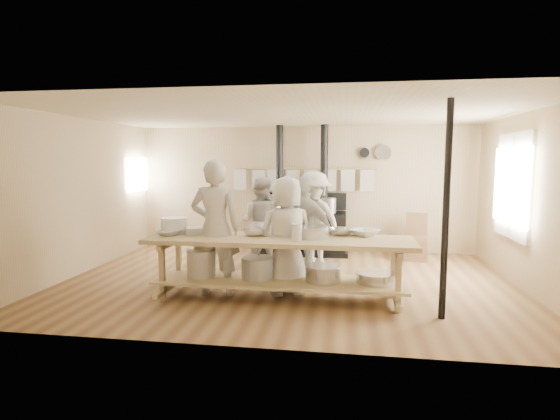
{
  "coord_description": "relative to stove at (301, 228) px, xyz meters",
  "views": [
    {
      "loc": [
        0.88,
        -6.65,
        1.89
      ],
      "look_at": [
        -0.15,
        0.2,
        1.1
      ],
      "focal_mm": 28.0,
      "sensor_mm": 36.0,
      "label": 1
    }
  ],
  "objects": [
    {
      "name": "support_post",
      "position": [
        2.06,
        -3.47,
        0.78
      ],
      "size": [
        0.08,
        0.08,
        2.6
      ],
      "primitive_type": "cylinder",
      "color": "black",
      "rests_on": "ground"
    },
    {
      "name": "cook_far_left",
      "position": [
        -0.91,
        -2.94,
        0.43
      ],
      "size": [
        0.72,
        0.5,
        1.91
      ],
      "primitive_type": "imported",
      "rotation": [
        0.0,
        0.0,
        3.2
      ],
      "color": "#B6ADA1",
      "rests_on": "ground"
    },
    {
      "name": "bowl_steel_a",
      "position": [
        -0.35,
        -2.93,
        0.38
      ],
      "size": [
        0.44,
        0.44,
        0.1
      ],
      "primitive_type": "imported",
      "rotation": [
        0.0,
        0.0,
        0.92
      ],
      "color": "silver",
      "rests_on": "prep_table"
    },
    {
      "name": "roasting_pan",
      "position": [
        -1.14,
        -2.85,
        0.38
      ],
      "size": [
        0.5,
        0.41,
        0.1
      ],
      "primitive_type": "cube",
      "rotation": [
        0.0,
        0.0,
        0.32
      ],
      "color": "#B2B2B7",
      "rests_on": "prep_table"
    },
    {
      "name": "back_wall_shelf",
      "position": [
        1.47,
        0.32,
        1.48
      ],
      "size": [
        0.63,
        0.14,
        0.32
      ],
      "color": "tan",
      "rests_on": "ground"
    },
    {
      "name": "deep_bowl_enamel",
      "position": [
        -1.54,
        -2.86,
        0.44
      ],
      "size": [
        0.46,
        0.46,
        0.23
      ],
      "primitive_type": "cylinder",
      "rotation": [
        0.0,
        0.0,
        0.32
      ],
      "color": "white",
      "rests_on": "prep_table"
    },
    {
      "name": "mixing_bowl_large",
      "position": [
        0.44,
        -2.92,
        0.41
      ],
      "size": [
        0.63,
        0.63,
        0.15
      ],
      "primitive_type": "cylinder",
      "rotation": [
        0.0,
        0.0,
        -0.39
      ],
      "color": "silver",
      "rests_on": "prep_table"
    },
    {
      "name": "window_right",
      "position": [
        3.48,
        -1.52,
        0.98
      ],
      "size": [
        0.09,
        1.5,
        1.65
      ],
      "color": "beige",
      "rests_on": "ground"
    },
    {
      "name": "left_opening",
      "position": [
        -3.44,
        -0.12,
        1.08
      ],
      "size": [
        0.0,
        0.9,
        0.9
      ],
      "color": "white",
      "rests_on": "ground"
    },
    {
      "name": "bowl_white_a",
      "position": [
        -1.54,
        -3.04,
        0.37
      ],
      "size": [
        0.43,
        0.43,
        0.08
      ],
      "primitive_type": "imported",
      "rotation": [
        0.0,
        0.0,
        -0.32
      ],
      "color": "white",
      "rests_on": "prep_table"
    },
    {
      "name": "room_shell",
      "position": [
        0.01,
        -2.12,
        1.1
      ],
      "size": [
        7.0,
        7.0,
        7.0
      ],
      "color": "tan",
      "rests_on": "ground"
    },
    {
      "name": "cook_right",
      "position": [
        0.29,
        -2.41,
        0.31
      ],
      "size": [
        1.06,
        0.75,
        1.67
      ],
      "primitive_type": "imported",
      "rotation": [
        0.0,
        0.0,
        2.75
      ],
      "color": "#B6ADA1",
      "rests_on": "ground"
    },
    {
      "name": "cook_center",
      "position": [
        0.08,
        -2.77,
        0.32
      ],
      "size": [
        0.97,
        0.83,
        1.68
      ],
      "primitive_type": "imported",
      "rotation": [
        0.0,
        0.0,
        3.58
      ],
      "color": "#B6ADA1",
      "rests_on": "ground"
    },
    {
      "name": "towel_rail",
      "position": [
        0.01,
        0.28,
        1.03
      ],
      "size": [
        3.0,
        0.04,
        0.47
      ],
      "color": "tan",
      "rests_on": "ground"
    },
    {
      "name": "stove",
      "position": [
        0.0,
        0.0,
        0.0
      ],
      "size": [
        1.9,
        0.75,
        2.6
      ],
      "color": "black",
      "rests_on": "ground"
    },
    {
      "name": "cook_left",
      "position": [
        -0.61,
        -1.17,
        0.28
      ],
      "size": [
        0.85,
        0.7,
        1.6
      ],
      "primitive_type": "imported",
      "rotation": [
        0.0,
        0.0,
        3.01
      ],
      "color": "#B6ADA1",
      "rests_on": "ground"
    },
    {
      "name": "ground",
      "position": [
        0.01,
        -2.12,
        -0.52
      ],
      "size": [
        7.0,
        7.0,
        0.0
      ],
      "primitive_type": "plane",
      "color": "brown",
      "rests_on": "ground"
    },
    {
      "name": "bowl_white_b",
      "position": [
        1.16,
        -2.69,
        0.38
      ],
      "size": [
        0.54,
        0.54,
        0.09
      ],
      "primitive_type": "imported",
      "rotation": [
        0.0,
        0.0,
        2.34
      ],
      "color": "white",
      "rests_on": "prep_table"
    },
    {
      "name": "bucket_galv",
      "position": [
        -0.05,
        -2.69,
        0.44
      ],
      "size": [
        0.24,
        0.24,
        0.22
      ],
      "primitive_type": "cylinder",
      "rotation": [
        0.0,
        0.0,
        0.02
      ],
      "color": "gray",
      "rests_on": "prep_table"
    },
    {
      "name": "bowl_steel_b",
      "position": [
        0.84,
        -2.69,
        0.38
      ],
      "size": [
        0.38,
        0.38,
        0.1
      ],
      "primitive_type": "imported",
      "rotation": [
        0.0,
        0.0,
        3.38
      ],
      "color": "silver",
      "rests_on": "prep_table"
    },
    {
      "name": "chair",
      "position": [
        2.23,
        -0.27,
        -0.26
      ],
      "size": [
        0.47,
        0.47,
        0.89
      ],
      "rotation": [
        0.0,
        0.0,
        -0.16
      ],
      "color": "#513420",
      "rests_on": "ground"
    },
    {
      "name": "pitcher",
      "position": [
        0.27,
        -3.19,
        0.44
      ],
      "size": [
        0.17,
        0.17,
        0.22
      ],
      "primitive_type": "cylinder",
      "rotation": [
        0.0,
        0.0,
        0.25
      ],
      "color": "white",
      "rests_on": "prep_table"
    },
    {
      "name": "cook_by_window",
      "position": [
        0.36,
        -1.38,
        0.33
      ],
      "size": [
        1.27,
        1.14,
        1.7
      ],
      "primitive_type": "imported",
      "rotation": [
        0.0,
        0.0,
        -0.59
      ],
      "color": "#B6ADA1",
      "rests_on": "ground"
    },
    {
      "name": "prep_table",
      "position": [
        -0.0,
        -3.02,
        -0.0
      ],
      "size": [
        3.6,
        0.9,
        0.85
      ],
      "color": "tan",
      "rests_on": "ground"
    }
  ]
}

